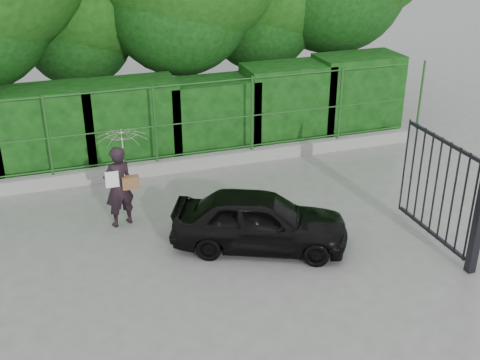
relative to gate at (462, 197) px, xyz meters
name	(u,v)px	position (x,y,z in m)	size (l,w,h in m)	color
ground	(189,283)	(-4.60, 0.72, -1.19)	(80.00, 80.00, 0.00)	gray
kerb	(140,170)	(-4.60, 5.22, -1.04)	(14.00, 0.25, 0.30)	#9E9E99
fence	(147,125)	(-4.38, 5.22, 0.01)	(14.13, 0.06, 1.80)	#21511E
hedge	(128,120)	(-4.66, 6.22, -0.17)	(14.20, 1.20, 2.28)	black
gate	(462,197)	(0.00, 0.00, 0.00)	(0.22, 2.33, 2.36)	black
woman	(122,163)	(-5.25, 3.10, 0.07)	(0.96, 0.96, 1.91)	black
car	(260,220)	(-3.10, 1.44, -0.65)	(1.26, 3.14, 1.07)	black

